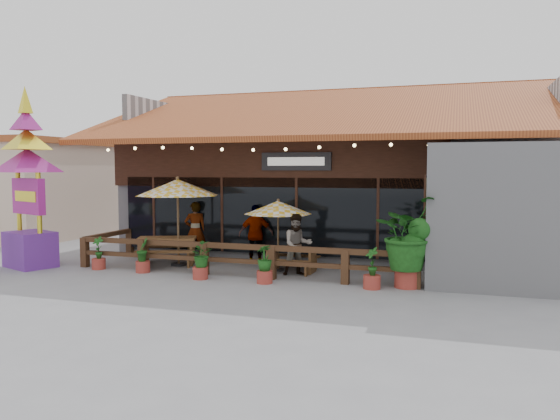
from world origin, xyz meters
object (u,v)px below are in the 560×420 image
(picnic_table_left, at_px, (167,246))
(picnic_table_right, at_px, (291,256))
(tropical_plant, at_px, (408,235))
(thai_sign_tower, at_px, (27,165))
(umbrella_left, at_px, (178,188))
(umbrella_right, at_px, (278,208))

(picnic_table_left, relative_size, picnic_table_right, 1.53)
(picnic_table_right, relative_size, tropical_plant, 0.63)
(tropical_plant, bearing_deg, picnic_table_right, 161.67)
(thai_sign_tower, distance_m, tropical_plant, 11.27)
(thai_sign_tower, bearing_deg, picnic_table_right, 12.45)
(umbrella_left, height_order, umbrella_right, umbrella_left)
(umbrella_left, bearing_deg, thai_sign_tower, -158.48)
(umbrella_left, relative_size, picnic_table_left, 1.24)
(umbrella_right, relative_size, picnic_table_right, 1.76)
(umbrella_right, xyz_separation_m, thai_sign_tower, (-7.33, -1.75, 1.24))
(thai_sign_tower, bearing_deg, umbrella_left, 21.52)
(picnic_table_left, bearing_deg, thai_sign_tower, -155.92)
(picnic_table_right, bearing_deg, picnic_table_left, -179.34)
(picnic_table_left, relative_size, thai_sign_tower, 0.38)
(picnic_table_left, xyz_separation_m, picnic_table_right, (4.02, 0.05, -0.11))
(umbrella_right, bearing_deg, umbrella_left, -177.87)
(picnic_table_left, distance_m, tropical_plant, 7.51)
(umbrella_left, relative_size, thai_sign_tower, 0.47)
(picnic_table_right, bearing_deg, tropical_plant, -18.33)
(picnic_table_left, xyz_separation_m, thai_sign_tower, (-3.73, -1.66, 2.51))
(umbrella_left, height_order, picnic_table_left, umbrella_left)
(picnic_table_left, distance_m, picnic_table_right, 4.02)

